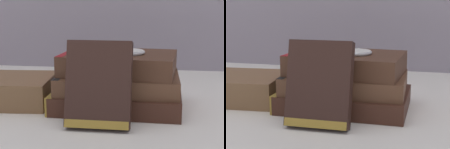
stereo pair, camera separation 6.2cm
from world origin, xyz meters
TOP-DOWN VIEW (x-y plane):
  - ground_plane at (0.00, 0.00)m, footprint 3.00×3.00m
  - book_flat_bottom at (-0.01, 0.02)m, footprint 0.22×0.15m
  - book_flat_middle at (-0.01, 0.02)m, footprint 0.21×0.14m
  - book_flat_top at (-0.01, 0.03)m, footprint 0.20×0.14m
  - book_leaning_front at (-0.02, -0.08)m, footprint 0.10×0.06m
  - pocket_watch at (0.02, 0.02)m, footprint 0.06×0.06m
  - reading_glasses at (-0.08, 0.19)m, footprint 0.11×0.08m

SIDE VIEW (x-z plane):
  - ground_plane at x=0.00m, z-range 0.00..0.00m
  - reading_glasses at x=-0.08m, z-range 0.00..0.00m
  - book_flat_bottom at x=-0.01m, z-range 0.00..0.03m
  - book_flat_middle at x=-0.01m, z-range 0.03..0.06m
  - book_leaning_front at x=-0.02m, z-range 0.00..0.12m
  - book_flat_top at x=-0.01m, z-range 0.06..0.10m
  - pocket_watch at x=0.02m, z-range 0.09..0.10m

